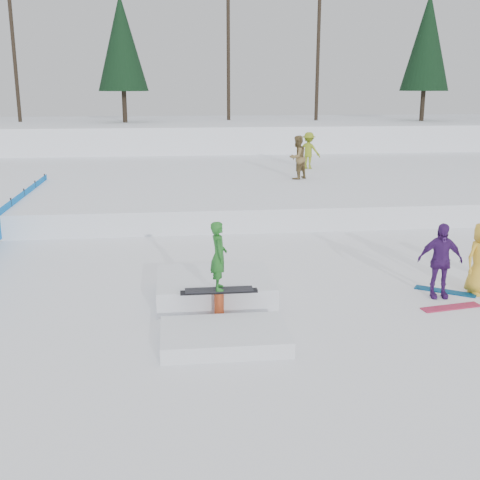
{
  "coord_description": "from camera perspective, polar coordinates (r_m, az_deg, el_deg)",
  "views": [
    {
      "loc": [
        -1.13,
        -12.1,
        4.76
      ],
      "look_at": [
        0.5,
        2.0,
        1.1
      ],
      "focal_mm": 45.0,
      "sensor_mm": 36.0,
      "label": 1
    }
  ],
  "objects": [
    {
      "name": "snow_midrise",
      "position": [
        28.46,
        -4.26,
        5.61
      ],
      "size": [
        50.0,
        18.0,
        0.8
      ],
      "primitive_type": "cube",
      "color": "white",
      "rests_on": "ground"
    },
    {
      "name": "walker_ygreen",
      "position": [
        29.73,
        6.53,
        8.43
      ],
      "size": [
        1.32,
        1.14,
        1.77
      ],
      "primitive_type": "imported",
      "rotation": [
        0.0,
        0.0,
        2.61
      ],
      "color": "olive",
      "rests_on": "snow_midrise"
    },
    {
      "name": "spectator_purple",
      "position": [
        14.49,
        18.43,
        -1.86
      ],
      "size": [
        1.07,
        0.54,
        1.75
      ],
      "primitive_type": "imported",
      "rotation": [
        0.0,
        0.0,
        -0.11
      ],
      "color": "#461D68",
      "rests_on": "ground"
    },
    {
      "name": "snow_berm",
      "position": [
        42.27,
        -5.12,
        9.57
      ],
      "size": [
        60.0,
        14.0,
        2.4
      ],
      "primitive_type": "cube",
      "color": "white",
      "rests_on": "ground"
    },
    {
      "name": "treeline",
      "position": [
        41.13,
        3.84,
        18.17
      ],
      "size": [
        40.24,
        4.22,
        10.5
      ],
      "color": "black",
      "rests_on": "snow_berm"
    },
    {
      "name": "ground",
      "position": [
        13.06,
        -1.18,
        -6.93
      ],
      "size": [
        120.0,
        120.0,
        0.0
      ],
      "primitive_type": "plane",
      "color": "white"
    },
    {
      "name": "walker_olive",
      "position": [
        26.33,
        5.46,
        7.8
      ],
      "size": [
        1.15,
        1.12,
        1.87
      ],
      "primitive_type": "imported",
      "rotation": [
        0.0,
        0.0,
        3.8
      ],
      "color": "brown",
      "rests_on": "snow_midrise"
    },
    {
      "name": "jib_rail_feature",
      "position": [
        13.11,
        -2.2,
        -5.42
      ],
      "size": [
        2.6,
        4.4,
        2.11
      ],
      "color": "white",
      "rests_on": "ground"
    },
    {
      "name": "loose_board_red",
      "position": [
        14.13,
        19.38,
        -6.03
      ],
      "size": [
        1.43,
        0.52,
        0.03
      ],
      "primitive_type": "cube",
      "rotation": [
        0.0,
        0.0,
        0.17
      ],
      "color": "#A42142",
      "rests_on": "ground"
    },
    {
      "name": "loose_board_teal",
      "position": [
        15.13,
        18.87,
        -4.63
      ],
      "size": [
        1.31,
        1.03,
        0.03
      ],
      "primitive_type": "cube",
      "rotation": [
        0.0,
        0.0,
        -0.61
      ],
      "color": "navy",
      "rests_on": "ground"
    }
  ]
}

